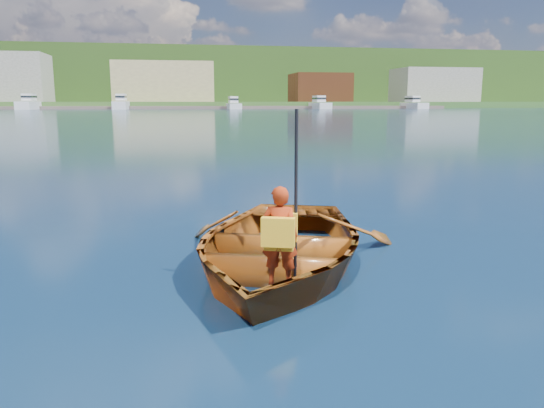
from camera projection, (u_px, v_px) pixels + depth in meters
ground at (276, 253)px, 7.14m from camera, size 600.00×600.00×0.00m
rowboat at (278, 245)px, 6.47m from camera, size 4.16×4.90×0.86m
child_paddler at (280, 235)px, 5.50m from camera, size 0.45×0.42×1.83m
shoreline at (179, 83)px, 233.93m from camera, size 400.00×140.00×22.00m
dock at (176, 108)px, 149.87m from camera, size 160.05×7.66×0.80m
waterfront_buildings at (155, 83)px, 163.87m from camera, size 202.00×16.00×14.00m
marina_yachts at (179, 104)px, 145.34m from camera, size 140.93×12.87×4.37m
hillside_trees at (109, 64)px, 226.85m from camera, size 249.59×86.97×26.25m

